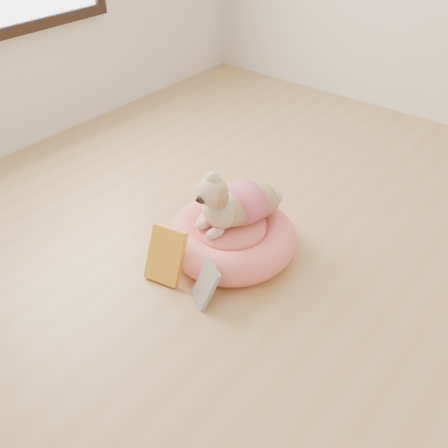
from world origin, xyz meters
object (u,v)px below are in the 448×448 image
Objects in this scene: book_yellow at (166,255)px; dog at (235,193)px; pet_bed at (231,237)px; book_white at (206,285)px.

dog is at bearing 60.03° from book_yellow.
book_yellow is (-0.11, -0.30, 0.04)m from pet_bed.
book_white reaches higher than pet_bed.
book_yellow is at bearing -94.69° from dog.
pet_bed is 0.33m from book_white.
dog reaches higher than pet_bed.
book_yellow reaches higher than book_white.
dog is 0.39m from book_yellow.
pet_bed is at bearing 58.56° from book_yellow.
book_yellow is at bearing -151.83° from book_white.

